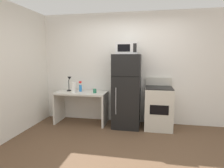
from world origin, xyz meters
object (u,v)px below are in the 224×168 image
Objects in this scene: desk at (81,101)px; refrigerator at (127,91)px; desk_lamp at (69,81)px; oven_range at (158,108)px; paper_towel_roll at (74,87)px; coffee_mug at (95,91)px; spray_bottle at (80,87)px; microwave at (127,48)px.

desk is 1.12m from refrigerator.
oven_range is at bearing -2.24° from desk_lamp.
refrigerator is (1.24, 0.06, -0.06)m from paper_towel_roll.
desk_lamp is 0.70m from coffee_mug.
desk_lamp is 0.32× the size of oven_range.
coffee_mug is at bearing -178.73° from oven_range.
desk is at bearing 178.85° from refrigerator.
desk_lamp is at bearing 176.14° from refrigerator.
desk is 4.82× the size of spray_bottle.
desk_lamp is at bearing 177.76° from oven_range.
refrigerator reaches higher than oven_range.
desk_lamp is (-0.32, 0.07, 0.46)m from desk.
spray_bottle reaches higher than desk.
desk is at bearing -12.78° from desk_lamp.
desk_lamp is 0.32m from spray_bottle.
oven_range is at bearing -0.30° from desk.
oven_range is at bearing 1.27° from coffee_mug.
coffee_mug is 0.09× the size of oven_range.
coffee_mug is (0.34, -0.04, 0.27)m from desk.
microwave is (1.08, -0.04, 1.23)m from desk.
oven_range is at bearing 1.02° from refrigerator.
desk is 1.09× the size of oven_range.
oven_range is (1.79, -0.01, -0.06)m from desk.
refrigerator is at bearing 90.32° from microwave.
paper_towel_roll is 0.52× the size of microwave.
microwave is (1.24, 0.03, 0.89)m from paper_towel_roll.
desk is 2.61× the size of microwave.
oven_range reaches higher than spray_bottle.
desk_lamp is 3.72× the size of coffee_mug.
paper_towel_roll is 1.99m from oven_range.
oven_range is (1.44, 0.03, -0.33)m from coffee_mug.
coffee_mug is 0.51m from paper_towel_roll.
desk_lamp is 0.77× the size of microwave.
desk is 0.44m from coffee_mug.
coffee_mug is 0.74m from refrigerator.
refrigerator is (0.74, 0.02, 0.02)m from coffee_mug.
oven_range is (2.11, -0.08, -0.52)m from desk_lamp.
desk_lamp is 0.22× the size of refrigerator.
desk_lamp reaches higher than oven_range.
spray_bottle is at bearing 165.14° from coffee_mug.
coffee_mug is at bearing -6.84° from desk.
spray_bottle is 0.15× the size of refrigerator.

